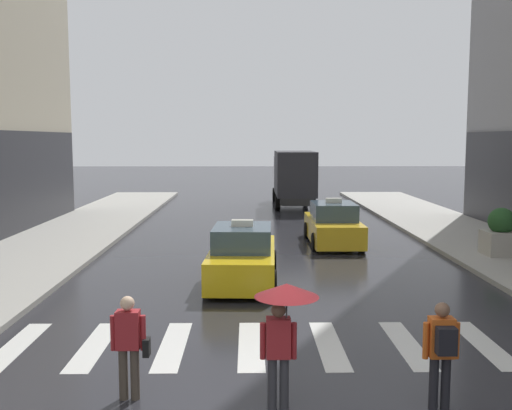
{
  "coord_description": "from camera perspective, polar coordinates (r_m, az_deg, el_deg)",
  "views": [
    {
      "loc": [
        -0.83,
        -8.18,
        4.05
      ],
      "look_at": [
        -0.6,
        8.0,
        2.23
      ],
      "focal_mm": 41.09,
      "sensor_mm": 36.0,
      "label": 1
    }
  ],
  "objects": [
    {
      "name": "taxi_second",
      "position": [
        22.82,
        7.51,
        -2.01
      ],
      "size": [
        1.95,
        4.55,
        1.8
      ],
      "color": "gold",
      "rests_on": "ground"
    },
    {
      "name": "pedestrian_with_backpack",
      "position": [
        9.35,
        17.63,
        -13.11
      ],
      "size": [
        0.55,
        0.43,
        1.65
      ],
      "color": "black",
      "rests_on": "ground"
    },
    {
      "name": "planter_mid_block",
      "position": [
        21.49,
        22.74,
        -2.58
      ],
      "size": [
        1.1,
        1.1,
        1.6
      ],
      "color": "#A8A399",
      "rests_on": "curb_right"
    },
    {
      "name": "taxi_lead",
      "position": [
        16.65,
        -1.31,
        -5.09
      ],
      "size": [
        2.07,
        4.61,
        1.8
      ],
      "color": "yellow",
      "rests_on": "ground"
    },
    {
      "name": "pedestrian_with_umbrella",
      "position": [
        8.79,
        2.71,
        -10.33
      ],
      "size": [
        0.96,
        0.96,
        1.94
      ],
      "color": "#333338",
      "rests_on": "ground"
    },
    {
      "name": "box_truck",
      "position": [
        34.98,
        3.67,
        2.81
      ],
      "size": [
        2.33,
        7.56,
        3.35
      ],
      "color": "#2D2D2D",
      "rests_on": "ground"
    },
    {
      "name": "pedestrian_with_handbag",
      "position": [
        9.51,
        -12.24,
        -12.85
      ],
      "size": [
        0.6,
        0.24,
        1.65
      ],
      "color": "#473D33",
      "rests_on": "ground"
    },
    {
      "name": "crosswalk_markings",
      "position": [
        11.92,
        3.34,
        -13.42
      ],
      "size": [
        11.3,
        2.8,
        0.01
      ],
      "color": "silver",
      "rests_on": "ground"
    }
  ]
}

